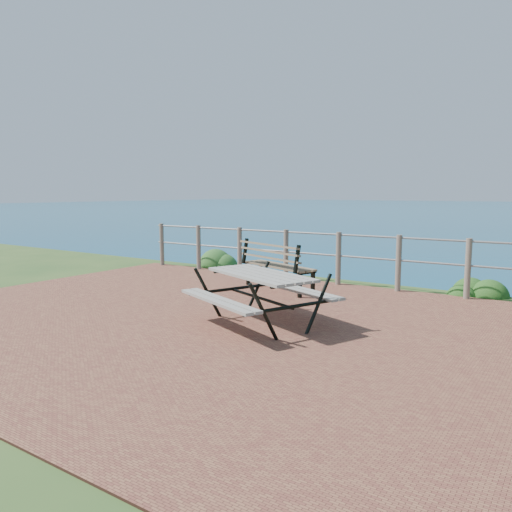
{
  "coord_description": "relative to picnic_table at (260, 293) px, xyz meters",
  "views": [
    {
      "loc": [
        3.9,
        -5.29,
        1.77
      ],
      "look_at": [
        -0.5,
        1.28,
        0.75
      ],
      "focal_mm": 35.0,
      "sensor_mm": 36.0,
      "label": 1
    }
  ],
  "objects": [
    {
      "name": "ground",
      "position": [
        -0.36,
        -0.11,
        -0.44
      ],
      "size": [
        10.0,
        7.0,
        0.12
      ],
      "primitive_type": "cube",
      "color": "brown",
      "rests_on": "ground"
    },
    {
      "name": "shrub_lip_west",
      "position": [
        -3.74,
        3.92,
        -0.44
      ],
      "size": [
        0.81,
        0.81,
        0.57
      ],
      "primitive_type": "ellipsoid",
      "color": "#28531F",
      "rests_on": "ground"
    },
    {
      "name": "park_bench",
      "position": [
        -1.02,
        2.16,
        0.14
      ],
      "size": [
        1.62,
        0.9,
        0.89
      ],
      "rotation": [
        0.0,
        0.0,
        -0.34
      ],
      "color": "brown",
      "rests_on": "ground"
    },
    {
      "name": "picnic_table",
      "position": [
        0.0,
        0.0,
        0.0
      ],
      "size": [
        1.76,
        1.33,
        0.69
      ],
      "rotation": [
        0.0,
        0.0,
        -0.39
      ],
      "color": "gray",
      "rests_on": "ground"
    },
    {
      "name": "safety_railing",
      "position": [
        -0.36,
        3.24,
        0.13
      ],
      "size": [
        9.4,
        0.1,
        1.0
      ],
      "color": "#6B5B4C",
      "rests_on": "ground"
    },
    {
      "name": "shrub_lip_east",
      "position": [
        2.01,
        3.76,
        -0.44
      ],
      "size": [
        0.69,
        0.69,
        0.4
      ],
      "primitive_type": "ellipsoid",
      "color": "#184615",
      "rests_on": "ground"
    }
  ]
}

